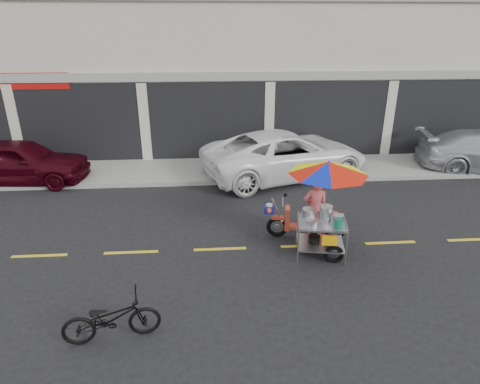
{
  "coord_description": "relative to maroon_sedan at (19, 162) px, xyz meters",
  "views": [
    {
      "loc": [
        -2.13,
        -7.96,
        4.69
      ],
      "look_at": [
        -1.5,
        0.6,
        1.15
      ],
      "focal_mm": 30.0,
      "sensor_mm": 36.0,
      "label": 1
    }
  ],
  "objects": [
    {
      "name": "white_pickup",
      "position": [
        8.59,
        0.0,
        0.05
      ],
      "size": [
        6.07,
        4.15,
        1.54
      ],
      "primitive_type": "imported",
      "rotation": [
        0.0,
        0.0,
        1.89
      ],
      "color": "white",
      "rests_on": "ground"
    },
    {
      "name": "food_vendor_rig",
      "position": [
        8.49,
        -4.77,
        0.66
      ],
      "size": [
        2.18,
        2.0,
        2.19
      ],
      "rotation": [
        0.0,
        0.0,
        -0.17
      ],
      "color": "black",
      "rests_on": "ground"
    },
    {
      "name": "centerline",
      "position": [
        8.26,
        -4.7,
        -0.71
      ],
      "size": [
        42.0,
        0.1,
        0.01
      ],
      "primitive_type": "cube",
      "color": "gold",
      "rests_on": "ground"
    },
    {
      "name": "ground",
      "position": [
        8.26,
        -4.7,
        -0.72
      ],
      "size": [
        90.0,
        90.0,
        0.0
      ],
      "primitive_type": "plane",
      "color": "black"
    },
    {
      "name": "maroon_sedan",
      "position": [
        0.0,
        0.0,
        0.0
      ],
      "size": [
        4.31,
        1.95,
        1.44
      ],
      "primitive_type": "imported",
      "rotation": [
        0.0,
        0.0,
        1.51
      ],
      "color": "#31030D",
      "rests_on": "ground"
    },
    {
      "name": "near_bicycle",
      "position": [
        4.47,
        -7.4,
        -0.31
      ],
      "size": [
        1.61,
        0.79,
        0.81
      ],
      "primitive_type": "imported",
      "rotation": [
        0.0,
        0.0,
        1.74
      ],
      "color": "black",
      "rests_on": "ground"
    },
    {
      "name": "shophouse_block",
      "position": [
        11.08,
        5.89,
        3.52
      ],
      "size": [
        36.0,
        8.11,
        10.4
      ],
      "color": "beige",
      "rests_on": "ground"
    },
    {
      "name": "sidewalk",
      "position": [
        8.26,
        0.8,
        -0.64
      ],
      "size": [
        45.0,
        3.0,
        0.15
      ],
      "primitive_type": "cube",
      "color": "gray",
      "rests_on": "ground"
    }
  ]
}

